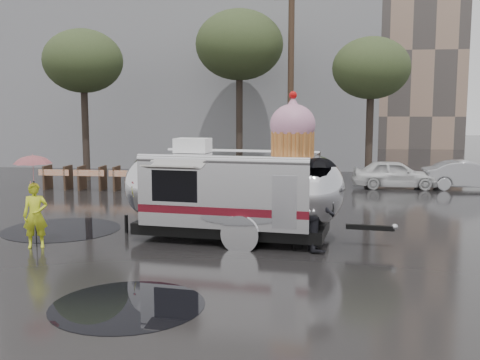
# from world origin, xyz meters

# --- Properties ---
(ground) EXTENTS (120.00, 120.00, 0.00)m
(ground) POSITION_xyz_m (0.00, 0.00, 0.00)
(ground) COLOR black
(ground) RESTS_ON ground
(puddles) EXTENTS (9.72, 8.66, 0.01)m
(puddles) POSITION_xyz_m (-3.31, 0.58, 0.01)
(puddles) COLOR black
(puddles) RESTS_ON ground
(grey_building) EXTENTS (22.00, 12.00, 13.00)m
(grey_building) POSITION_xyz_m (-4.00, 24.00, 6.50)
(grey_building) COLOR slate
(grey_building) RESTS_ON ground
(utility_pole) EXTENTS (1.60, 0.28, 9.00)m
(utility_pole) POSITION_xyz_m (2.50, 14.00, 4.62)
(utility_pole) COLOR #473323
(utility_pole) RESTS_ON ground
(tree_left) EXTENTS (3.64, 3.64, 6.95)m
(tree_left) POSITION_xyz_m (-7.00, 13.00, 5.48)
(tree_left) COLOR #382D26
(tree_left) RESTS_ON ground
(tree_mid) EXTENTS (4.20, 4.20, 8.03)m
(tree_mid) POSITION_xyz_m (0.00, 15.00, 6.34)
(tree_mid) COLOR #382D26
(tree_mid) RESTS_ON ground
(tree_right) EXTENTS (3.36, 3.36, 6.42)m
(tree_right) POSITION_xyz_m (6.00, 13.00, 5.06)
(tree_right) COLOR #382D26
(tree_right) RESTS_ON ground
(barricade_row) EXTENTS (4.30, 0.80, 1.00)m
(barricade_row) POSITION_xyz_m (-5.55, 9.96, 0.52)
(barricade_row) COLOR #473323
(barricade_row) RESTS_ON ground
(airstream_trailer) EXTENTS (7.16, 3.00, 3.88)m
(airstream_trailer) POSITION_xyz_m (1.48, 1.98, 1.36)
(airstream_trailer) COLOR silver
(airstream_trailer) RESTS_ON ground
(person_left) EXTENTS (0.67, 0.55, 1.60)m
(person_left) POSITION_xyz_m (-3.26, 0.53, 0.80)
(person_left) COLOR #D0DF23
(person_left) RESTS_ON ground
(umbrella_pink) EXTENTS (1.10, 1.10, 2.30)m
(umbrella_pink) POSITION_xyz_m (-3.26, 0.53, 1.92)
(umbrella_pink) COLOR pink
(umbrella_pink) RESTS_ON ground
(person_right) EXTENTS (0.67, 1.00, 1.92)m
(person_right) POSITION_xyz_m (3.58, 1.11, 0.96)
(person_right) COLOR black
(person_right) RESTS_ON ground
(umbrella_black) EXTENTS (1.05, 1.05, 2.27)m
(umbrella_black) POSITION_xyz_m (3.58, 1.11, 1.91)
(umbrella_black) COLOR black
(umbrella_black) RESTS_ON ground
(tripod) EXTENTS (0.56, 0.62, 1.49)m
(tripod) POSITION_xyz_m (3.22, 1.80, 0.88)
(tripod) COLOR black
(tripod) RESTS_ON ground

